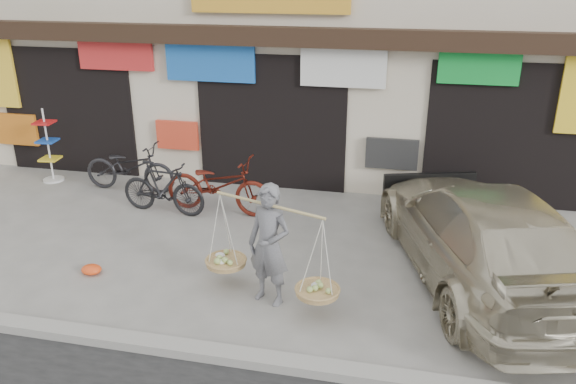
% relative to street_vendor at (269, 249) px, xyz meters
% --- Properties ---
extents(ground, '(70.00, 70.00, 0.00)m').
position_rel_street_vendor_xyz_m(ground, '(-0.99, 0.68, -0.78)').
color(ground, gray).
rests_on(ground, ground).
extents(kerb, '(70.00, 0.25, 0.12)m').
position_rel_street_vendor_xyz_m(kerb, '(-0.99, -1.32, -0.72)').
color(kerb, gray).
rests_on(kerb, ground).
extents(shophouse_block, '(14.00, 6.32, 7.00)m').
position_rel_street_vendor_xyz_m(shophouse_block, '(-0.99, 7.09, 2.66)').
color(shophouse_block, beige).
rests_on(shophouse_block, ground).
extents(street_vendor, '(1.95, 1.04, 1.69)m').
position_rel_street_vendor_xyz_m(street_vendor, '(0.00, 0.00, 0.00)').
color(street_vendor, slate).
rests_on(street_vendor, ground).
extents(bike_0, '(1.92, 0.69, 1.00)m').
position_rel_street_vendor_xyz_m(bike_0, '(-3.74, 3.34, -0.28)').
color(bike_0, black).
rests_on(bike_0, ground).
extents(bike_1, '(1.70, 0.64, 1.00)m').
position_rel_street_vendor_xyz_m(bike_1, '(-2.62, 2.43, -0.28)').
color(bike_1, black).
rests_on(bike_1, ground).
extents(bike_2, '(2.10, 0.87, 1.08)m').
position_rel_street_vendor_xyz_m(bike_2, '(-1.64, 2.69, -0.24)').
color(bike_2, '#56180E').
rests_on(bike_2, ground).
extents(suv, '(3.36, 5.32, 1.44)m').
position_rel_street_vendor_xyz_m(suv, '(2.81, 1.25, -0.07)').
color(suv, '#C1B79C').
rests_on(suv, ground).
extents(display_rack, '(0.43, 0.43, 1.57)m').
position_rel_street_vendor_xyz_m(display_rack, '(-5.65, 3.51, -0.15)').
color(display_rack, silver).
rests_on(display_rack, ground).
extents(red_bag, '(0.31, 0.25, 0.14)m').
position_rel_street_vendor_xyz_m(red_bag, '(-2.77, 0.12, -0.71)').
color(red_bag, '#F54817').
rests_on(red_bag, ground).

